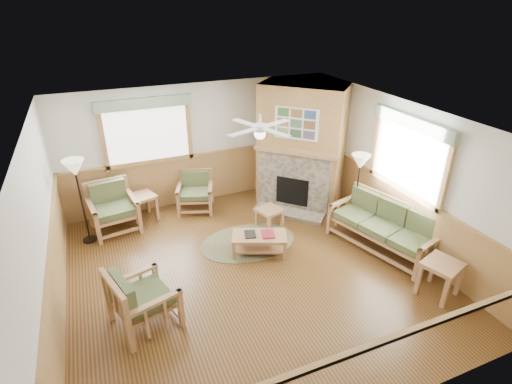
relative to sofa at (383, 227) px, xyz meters
name	(u,v)px	position (x,y,z in m)	size (l,w,h in m)	color
floor	(250,271)	(-2.55, 0.28, -0.46)	(6.00, 6.00, 0.01)	#543517
ceiling	(249,121)	(-2.55, 0.28, 2.24)	(6.00, 6.00, 0.01)	white
wall_back	(199,144)	(-2.55, 3.28, 0.89)	(6.00, 0.02, 2.70)	silver
wall_front	(364,337)	(-2.55, -2.72, 0.89)	(6.00, 0.02, 2.70)	silver
wall_left	(43,244)	(-5.55, 0.28, 0.89)	(0.02, 6.00, 2.70)	silver
wall_right	(399,174)	(0.45, 0.28, 0.89)	(0.02, 6.00, 2.70)	silver
wainscot	(250,245)	(-2.55, 0.28, 0.09)	(6.00, 6.00, 1.10)	#9D7340
fireplace	(301,146)	(-0.50, 2.33, 0.89)	(2.20, 2.20, 2.70)	#9D7340
window_back	(143,96)	(-3.65, 3.24, 2.07)	(1.90, 0.16, 1.50)	white
window_right	(417,115)	(0.41, 0.08, 2.07)	(0.16, 1.90, 1.50)	white
ceiling_fan	(260,116)	(-2.25, 0.58, 2.20)	(1.24, 1.24, 0.36)	white
sofa	(383,227)	(0.00, 0.00, 0.00)	(0.82, 1.99, 0.92)	#A2744B
armchair_back_left	(113,208)	(-4.57, 2.62, 0.03)	(0.87, 0.87, 0.98)	#A2744B
armchair_back_right	(195,192)	(-2.84, 2.83, -0.04)	(0.75, 0.75, 0.84)	#A2744B
armchair_left	(143,298)	(-4.42, -0.25, 0.01)	(0.83, 0.83, 0.93)	#A2744B
coffee_table	(259,244)	(-2.19, 0.73, -0.26)	(0.99, 0.49, 0.40)	#A2744B
end_table_chairs	(143,207)	(-3.98, 2.83, -0.17)	(0.51, 0.49, 0.57)	#A2744B
end_table_sofa	(439,279)	(0.00, -1.42, -0.15)	(0.54, 0.52, 0.61)	#A2744B
footstool	(269,217)	(-1.61, 1.56, -0.26)	(0.45, 0.45, 0.39)	#A2744B
braided_rug	(248,242)	(-2.26, 1.13, -0.45)	(1.90, 1.90, 0.01)	brown
floor_lamp_left	(82,202)	(-5.10, 2.41, 0.40)	(0.39, 0.39, 1.71)	black
floor_lamp_right	(357,191)	(0.00, 0.88, 0.34)	(0.37, 0.37, 1.59)	black
book_red	(268,233)	(-2.04, 0.68, -0.03)	(0.22, 0.30, 0.03)	maroon
book_dark	(250,234)	(-2.34, 0.80, -0.04)	(0.20, 0.27, 0.03)	black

